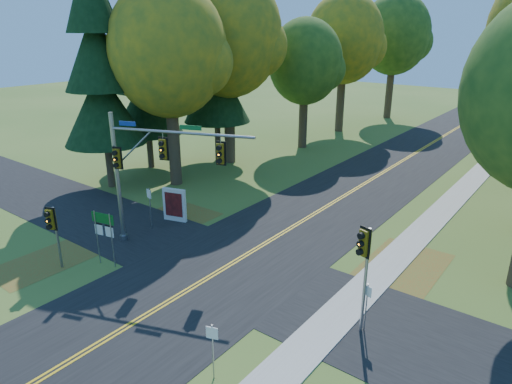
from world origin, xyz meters
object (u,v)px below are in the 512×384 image
Objects in this scene: traffic_mast at (148,164)px; info_kiosk at (175,205)px; east_signal_pole at (364,254)px; route_sign_cluster at (104,228)px.

info_kiosk is (-1.49, 2.90, -3.49)m from traffic_mast.
east_signal_pole is 1.58× the size of route_sign_cluster.
east_signal_pole is 2.16× the size of info_kiosk.
route_sign_cluster is (-12.08, -2.54, -1.37)m from east_signal_pole.
route_sign_cluster is 5.98m from info_kiosk.
east_signal_pole is at bearing -30.10° from info_kiosk.
traffic_mast reaches higher than route_sign_cluster.
east_signal_pole reaches higher than route_sign_cluster.
traffic_mast is 3.57× the size of info_kiosk.
info_kiosk is at bearing 90.67° from route_sign_cluster.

